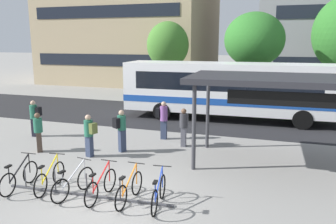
{
  "coord_description": "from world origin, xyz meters",
  "views": [
    {
      "loc": [
        4.28,
        -7.93,
        4.4
      ],
      "look_at": [
        0.03,
        5.01,
        1.55
      ],
      "focal_mm": 36.4,
      "sensor_mm": 36.0,
      "label": 1
    }
  ],
  "objects": [
    {
      "name": "ground",
      "position": [
        0.0,
        0.0,
        0.0
      ],
      "size": [
        200.0,
        200.0,
        0.0
      ],
      "primitive_type": "plane",
      "color": "gray"
    },
    {
      "name": "bus_lane_asphalt",
      "position": [
        0.0,
        11.12,
        0.0
      ],
      "size": [
        80.0,
        7.2,
        0.01
      ],
      "primitive_type": "cube",
      "color": "#232326",
      "rests_on": "ground"
    },
    {
      "name": "city_bus",
      "position": [
        1.82,
        11.12,
        1.78
      ],
      "size": [
        12.1,
        2.96,
        3.2
      ],
      "rotation": [
        0.0,
        0.0,
        0.03
      ],
      "color": "white",
      "rests_on": "ground"
    },
    {
      "name": "bike_rack",
      "position": [
        -0.78,
        0.01,
        0.09
      ],
      "size": [
        5.14,
        0.36,
        0.7
      ],
      "rotation": [
        0.0,
        0.0,
        0.05
      ],
      "color": "#47474C",
      "rests_on": "ground"
    },
    {
      "name": "parked_bicycle_black_0",
      "position": [
        -2.96,
        -0.21,
        0.38
      ],
      "size": [
        0.52,
        1.72,
        0.99
      ],
      "rotation": [
        0.0,
        0.0,
        1.62
      ],
      "color": "black",
      "rests_on": "ground"
    },
    {
      "name": "parked_bicycle_yellow_1",
      "position": [
        -2.06,
        0.04,
        0.38
      ],
      "size": [
        0.52,
        1.72,
        0.99
      ],
      "rotation": [
        0.0,
        0.0,
        1.69
      ],
      "color": "black",
      "rests_on": "ground"
    },
    {
      "name": "parked_bicycle_silver_2",
      "position": [
        -1.16,
        -0.1,
        0.38
      ],
      "size": [
        0.52,
        1.7,
        0.99
      ],
      "rotation": [
        0.0,
        0.0,
        1.39
      ],
      "color": "black",
      "rests_on": "ground"
    },
    {
      "name": "parked_bicycle_red_3",
      "position": [
        -0.31,
        -0.01,
        0.38
      ],
      "size": [
        0.52,
        1.72,
        0.99
      ],
      "rotation": [
        0.0,
        0.0,
        1.55
      ],
      "color": "black",
      "rests_on": "ground"
    },
    {
      "name": "parked_bicycle_orange_4",
      "position": [
        0.53,
        0.05,
        0.38
      ],
      "size": [
        0.52,
        1.72,
        0.99
      ],
      "rotation": [
        0.0,
        0.0,
        1.56
      ],
      "color": "black",
      "rests_on": "ground"
    },
    {
      "name": "parked_bicycle_blue_5",
      "position": [
        1.39,
        0.06,
        0.38
      ],
      "size": [
        0.52,
        1.72,
        0.99
      ],
      "rotation": [
        0.0,
        0.0,
        1.7
      ],
      "color": "black",
      "rests_on": "ground"
    },
    {
      "name": "transit_shelter",
      "position": [
        4.69,
        4.36,
        3.02
      ],
      "size": [
        7.08,
        3.55,
        3.2
      ],
      "rotation": [
        0.0,
        0.0,
        0.02
      ],
      "color": "#38383D",
      "rests_on": "ground"
    },
    {
      "name": "commuter_black_pack_0",
      "position": [
        -6.43,
        4.78,
        0.98
      ],
      "size": [
        0.55,
        0.37,
        1.71
      ],
      "rotation": [
        0.0,
        0.0,
        3.24
      ],
      "color": "black",
      "rests_on": "ground"
    },
    {
      "name": "commuter_navy_pack_1",
      "position": [
        -4.79,
        2.98,
        0.93
      ],
      "size": [
        0.58,
        0.6,
        1.61
      ],
      "rotation": [
        0.0,
        0.0,
        5.43
      ],
      "color": "#47382D",
      "rests_on": "ground"
    },
    {
      "name": "commuter_black_pack_2",
      "position": [
        -1.61,
        3.99,
        0.99
      ],
      "size": [
        0.52,
        0.61,
        1.72
      ],
      "rotation": [
        0.0,
        0.0,
        1.06
      ],
      "color": "#2D3851",
      "rests_on": "ground"
    },
    {
      "name": "commuter_olive_pack_3",
      "position": [
        -2.5,
        3.06,
        0.96
      ],
      "size": [
        0.59,
        0.45,
        1.66
      ],
      "rotation": [
        0.0,
        0.0,
        2.85
      ],
      "color": "#2D3851",
      "rests_on": "ground"
    },
    {
      "name": "commuter_grey_pack_4",
      "position": [
        0.57,
        5.51,
        0.94
      ],
      "size": [
        0.37,
        0.55,
        1.64
      ],
      "rotation": [
        0.0,
        0.0,
        4.81
      ],
      "color": "#565660",
      "rests_on": "ground"
    },
    {
      "name": "commuter_black_pack_5",
      "position": [
        -0.62,
        6.25,
        1.0
      ],
      "size": [
        0.54,
        0.36,
        1.74
      ],
      "rotation": [
        0.0,
        0.0,
        0.06
      ],
      "color": "#2D3851",
      "rests_on": "ground"
    },
    {
      "name": "street_tree_1",
      "position": [
        -4.39,
        18.4,
        4.06
      ],
      "size": [
        3.36,
        3.36,
        5.93
      ],
      "color": "brown",
      "rests_on": "ground"
    },
    {
      "name": "street_tree_2",
      "position": [
        2.49,
        16.29,
        4.47
      ],
      "size": [
        4.05,
        4.05,
        6.32
      ],
      "color": "brown",
      "rests_on": "ground"
    },
    {
      "name": "building_left_wing",
      "position": [
        -11.42,
        27.81,
        8.78
      ],
      "size": [
        16.57,
        13.85,
        17.56
      ],
      "color": "tan",
      "rests_on": "ground"
    }
  ]
}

